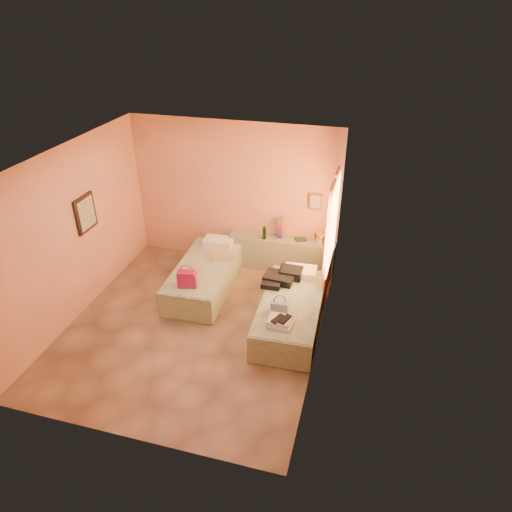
# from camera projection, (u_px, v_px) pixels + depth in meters

# --- Properties ---
(ground) EXTENTS (4.50, 4.50, 0.00)m
(ground) POSITION_uv_depth(u_px,v_px,m) (195.00, 325.00, 7.49)
(ground) COLOR #9E815F
(ground) RESTS_ON ground
(room_walls) EXTENTS (4.02, 4.51, 2.81)m
(room_walls) POSITION_uv_depth(u_px,v_px,m) (214.00, 214.00, 7.01)
(room_walls) COLOR #F7A883
(room_walls) RESTS_ON ground
(headboard_ledge) EXTENTS (2.05, 0.30, 0.65)m
(headboard_ledge) POSITION_uv_depth(u_px,v_px,m) (281.00, 254.00, 8.86)
(headboard_ledge) COLOR gray
(headboard_ledge) RESTS_ON ground
(bed_left) EXTENTS (0.97, 2.03, 0.50)m
(bed_left) POSITION_uv_depth(u_px,v_px,m) (205.00, 277.00, 8.29)
(bed_left) COLOR #B1C8A1
(bed_left) RESTS_ON ground
(bed_right) EXTENTS (0.97, 2.03, 0.50)m
(bed_right) POSITION_uv_depth(u_px,v_px,m) (290.00, 313.00, 7.36)
(bed_right) COLOR #B1C8A1
(bed_right) RESTS_ON ground
(water_bottle) EXTENTS (0.07, 0.07, 0.25)m
(water_bottle) POSITION_uv_depth(u_px,v_px,m) (264.00, 233.00, 8.64)
(water_bottle) COLOR #163E22
(water_bottle) RESTS_ON headboard_ledge
(rainbow_box) EXTENTS (0.09, 0.09, 0.41)m
(rainbow_box) POSITION_uv_depth(u_px,v_px,m) (280.00, 228.00, 8.65)
(rainbow_box) COLOR #B91656
(rainbow_box) RESTS_ON headboard_ledge
(small_dish) EXTENTS (0.13, 0.13, 0.03)m
(small_dish) POSITION_uv_depth(u_px,v_px,m) (264.00, 237.00, 8.73)
(small_dish) COLOR #509471
(small_dish) RESTS_ON headboard_ledge
(green_book) EXTENTS (0.24, 0.21, 0.03)m
(green_book) POSITION_uv_depth(u_px,v_px,m) (301.00, 239.00, 8.65)
(green_book) COLOR #24442F
(green_book) RESTS_ON headboard_ledge
(flower_vase) EXTENTS (0.29, 0.29, 0.29)m
(flower_vase) POSITION_uv_depth(u_px,v_px,m) (320.00, 236.00, 8.48)
(flower_vase) COLOR silver
(flower_vase) RESTS_ON headboard_ledge
(magenta_handbag) EXTENTS (0.34, 0.24, 0.29)m
(magenta_handbag) POSITION_uv_depth(u_px,v_px,m) (187.00, 279.00, 7.52)
(magenta_handbag) COLOR #B91656
(magenta_handbag) RESTS_ON bed_left
(khaki_garment) EXTENTS (0.45, 0.41, 0.06)m
(khaki_garment) POSITION_uv_depth(u_px,v_px,m) (223.00, 256.00, 8.39)
(khaki_garment) COLOR tan
(khaki_garment) RESTS_ON bed_left
(clothes_pile) EXTENTS (0.58, 0.58, 0.16)m
(clothes_pile) POSITION_uv_depth(u_px,v_px,m) (282.00, 277.00, 7.67)
(clothes_pile) COLOR black
(clothes_pile) RESTS_ON bed_right
(blue_handbag) EXTENTS (0.27, 0.12, 0.17)m
(blue_handbag) POSITION_uv_depth(u_px,v_px,m) (279.00, 307.00, 6.95)
(blue_handbag) COLOR #40639B
(blue_handbag) RESTS_ON bed_right
(towel_stack) EXTENTS (0.37, 0.32, 0.10)m
(towel_stack) POSITION_uv_depth(u_px,v_px,m) (281.00, 322.00, 6.69)
(towel_stack) COLOR silver
(towel_stack) RESTS_ON bed_right
(sandal_pair) EXTENTS (0.26, 0.29, 0.02)m
(sandal_pair) POSITION_uv_depth(u_px,v_px,m) (281.00, 319.00, 6.65)
(sandal_pair) COLOR black
(sandal_pair) RESTS_ON towel_stack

